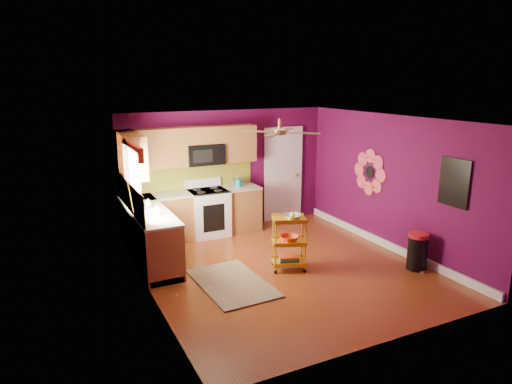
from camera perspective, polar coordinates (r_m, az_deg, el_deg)
ground at (r=7.85m, az=3.50°, el=-9.46°), size 5.00×5.00×0.00m
room_envelope at (r=7.37m, az=3.86°, el=2.32°), size 4.54×5.04×2.52m
lower_cabinets at (r=8.79m, az=-10.07°, el=-4.03°), size 2.81×2.31×0.94m
electric_range at (r=9.33m, az=-6.00°, el=-2.51°), size 0.76×0.66×1.13m
upper_cabinetry at (r=8.84m, az=-10.44°, el=5.16°), size 2.80×2.30×1.26m
left_window at (r=7.56m, az=-15.23°, el=2.96°), size 0.08×1.35×1.08m
panel_door at (r=10.23m, az=3.39°, el=2.13°), size 0.95×0.11×2.15m
right_wall_art at (r=8.45m, az=18.09°, el=1.85°), size 0.04×2.74×1.04m
ceiling_fan at (r=7.43m, az=2.99°, el=7.56°), size 1.01×1.01×0.26m
shag_rug at (r=7.28m, az=-3.03°, el=-11.28°), size 1.04×1.63×0.02m
rolling_cart at (r=7.63m, az=4.22°, el=-6.05°), size 0.66×0.57×0.99m
trash_can at (r=8.14m, az=19.52°, el=-7.01°), size 0.43×0.43×0.63m
teal_kettle at (r=9.45m, az=-2.31°, el=1.15°), size 0.18×0.18×0.21m
toaster at (r=9.47m, az=-2.41°, el=1.21°), size 0.22×0.15×0.18m
soap_bottle_a at (r=7.66m, az=-12.29°, el=-2.18°), size 0.08×0.08×0.18m
soap_bottle_b at (r=8.16m, az=-13.31°, el=-1.35°), size 0.12×0.12×0.15m
counter_dish at (r=8.33m, az=-14.20°, el=-1.41°), size 0.24×0.24×0.06m
counter_cup at (r=7.68m, az=-13.51°, el=-2.56°), size 0.11×0.11×0.09m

